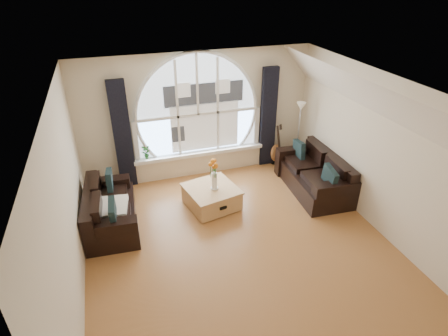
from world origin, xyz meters
TOP-DOWN VIEW (x-y plane):
  - ground at (0.00, 0.00)m, footprint 5.00×5.50m
  - ceiling at (0.00, 0.00)m, footprint 5.00×5.50m
  - wall_back at (0.00, 2.75)m, footprint 5.00×0.01m
  - wall_front at (0.00, -2.75)m, footprint 5.00×0.01m
  - wall_left at (-2.50, 0.00)m, footprint 0.01×5.50m
  - wall_right at (2.50, 0.00)m, footprint 0.01×5.50m
  - attic_slope at (2.20, 0.00)m, footprint 0.92×5.50m
  - arched_window at (0.00, 2.72)m, footprint 2.60×0.06m
  - window_sill at (0.00, 2.65)m, footprint 2.90×0.22m
  - window_frame at (0.00, 2.69)m, footprint 2.76×0.08m
  - neighbor_house at (0.15, 2.71)m, footprint 1.70×0.02m
  - curtain_left at (-1.60, 2.63)m, footprint 0.35×0.12m
  - curtain_right at (1.60, 2.63)m, footprint 0.35×0.12m
  - sofa_left at (-2.01, 1.29)m, footprint 0.94×1.72m
  - sofa_right at (2.06, 1.23)m, footprint 1.02×1.87m
  - coffee_chest at (-0.12, 1.31)m, footprint 1.10×1.10m
  - throw_blanket at (-1.99, 1.11)m, footprint 0.62×0.62m
  - vase_flowers at (-0.08, 1.26)m, footprint 0.24×0.24m
  - floor_lamp at (2.15, 2.19)m, footprint 0.24×0.24m
  - guitar at (1.80, 2.50)m, footprint 0.43×0.37m
  - potted_plant at (-1.17, 2.65)m, footprint 0.19×0.15m

SIDE VIEW (x-z plane):
  - ground at x=0.00m, z-range -0.01..0.01m
  - coffee_chest at x=-0.12m, z-range 0.00..0.45m
  - sofa_left at x=-2.01m, z-range 0.03..0.77m
  - sofa_right at x=2.06m, z-range -0.01..0.81m
  - throw_blanket at x=-1.99m, z-range 0.45..0.55m
  - window_sill at x=0.00m, z-range 0.47..0.55m
  - guitar at x=1.80m, z-range 0.00..1.06m
  - potted_plant at x=-1.17m, z-range 0.55..0.88m
  - floor_lamp at x=2.15m, z-range 0.00..1.60m
  - vase_flowers at x=-0.08m, z-range 0.45..1.15m
  - curtain_left at x=-1.60m, z-range 0.00..2.30m
  - curtain_right at x=1.60m, z-range 0.00..2.30m
  - wall_back at x=0.00m, z-range 0.00..2.70m
  - wall_front at x=0.00m, z-range 0.00..2.70m
  - wall_left at x=-2.50m, z-range 0.00..2.70m
  - wall_right at x=2.50m, z-range 0.00..2.70m
  - neighbor_house at x=0.15m, z-range 0.75..2.25m
  - arched_window at x=0.00m, z-range 0.55..2.70m
  - window_frame at x=0.00m, z-range 0.55..2.70m
  - attic_slope at x=2.20m, z-range 1.99..2.71m
  - ceiling at x=0.00m, z-range 2.70..2.71m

